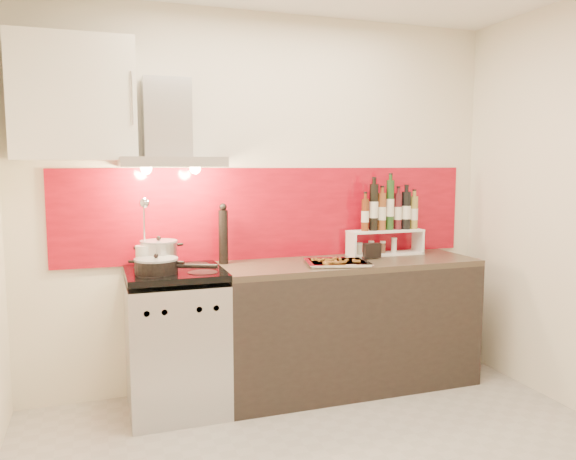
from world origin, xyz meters
name	(u,v)px	position (x,y,z in m)	size (l,w,h in m)	color
back_wall	(267,202)	(0.00, 1.40, 1.30)	(3.40, 0.02, 2.60)	silver
backsplash	(275,213)	(0.05, 1.39, 1.22)	(3.00, 0.02, 0.64)	maroon
range_stove	(176,342)	(-0.70, 1.10, 0.44)	(0.60, 0.60, 0.91)	#B7B7BA
counter	(348,324)	(0.50, 1.10, 0.45)	(1.80, 0.60, 0.90)	black
range_hood	(169,136)	(-0.70, 1.24, 1.74)	(0.62, 0.50, 0.61)	#B7B7BA
upper_cabinet	(74,99)	(-1.25, 1.22, 1.95)	(0.70, 0.35, 0.72)	white
stock_pot	(159,254)	(-0.78, 1.21, 1.00)	(0.24, 0.24, 0.20)	#B7B7BA
saute_pan	(158,266)	(-0.81, 1.01, 0.96)	(0.48, 0.30, 0.12)	black
utensil_jar	(144,250)	(-0.88, 1.15, 1.04)	(0.10, 0.15, 0.46)	silver
pepper_mill	(223,235)	(-0.35, 1.27, 1.10)	(0.06, 0.06, 0.41)	black
step_shelf	(388,222)	(0.88, 1.25, 1.15)	(0.57, 0.16, 0.55)	white
caddy_box	(372,250)	(0.69, 1.12, 0.96)	(0.12, 0.05, 0.10)	black
baking_tray	(337,262)	(0.36, 0.99, 0.92)	(0.47, 0.40, 0.03)	silver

